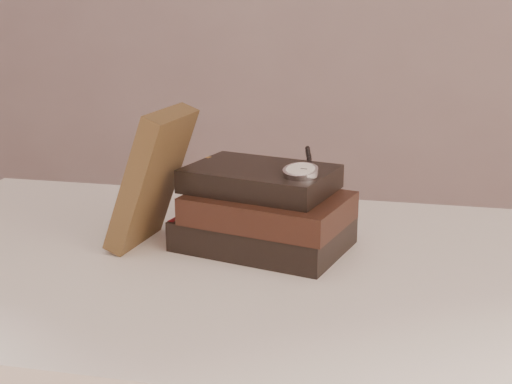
# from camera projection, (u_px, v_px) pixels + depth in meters

# --- Properties ---
(table) EXTENTS (1.00, 0.60, 0.75)m
(table) POSITION_uv_depth(u_px,v_px,m) (232.00, 325.00, 0.93)
(table) COLOR silver
(table) RESTS_ON ground
(book_stack) EXTENTS (0.24, 0.20, 0.11)m
(book_stack) POSITION_uv_depth(u_px,v_px,m) (264.00, 211.00, 0.93)
(book_stack) COLOR black
(book_stack) RESTS_ON table
(journal) EXTENTS (0.10, 0.13, 0.18)m
(journal) POSITION_uv_depth(u_px,v_px,m) (152.00, 178.00, 0.93)
(journal) COLOR #3C2A17
(journal) RESTS_ON table
(pocket_watch) EXTENTS (0.05, 0.15, 0.02)m
(pocket_watch) POSITION_uv_depth(u_px,v_px,m) (301.00, 170.00, 0.89)
(pocket_watch) COLOR silver
(pocket_watch) RESTS_ON book_stack
(eyeglasses) EXTENTS (0.11, 0.12, 0.04)m
(eyeglasses) POSITION_uv_depth(u_px,v_px,m) (239.00, 183.00, 1.02)
(eyeglasses) COLOR silver
(eyeglasses) RESTS_ON book_stack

